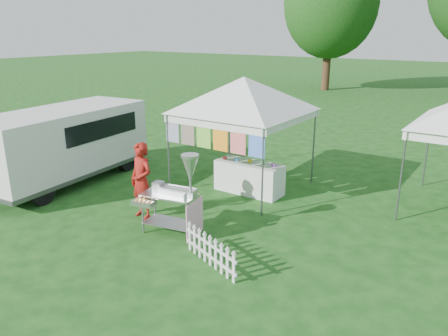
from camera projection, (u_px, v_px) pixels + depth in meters
The scene contains 8 objects.
ground at pixel (155, 232), 9.36m from camera, with size 120.00×120.00×0.00m, color #154112.
canopy_main at pixel (244, 77), 11.19m from camera, with size 4.24×4.24×3.45m.
tree_left at pixel (331, 4), 29.65m from camera, with size 6.40×6.40×9.53m.
donut_cart at pixel (177, 188), 8.94m from camera, with size 1.30×1.09×1.78m.
vendor at pixel (142, 181), 9.86m from camera, with size 0.65×0.42×1.77m, color maroon.
cargo_van at pixel (67, 142), 12.33m from camera, with size 2.49×5.13×2.06m.
picket_fence at pixel (210, 251), 7.96m from camera, with size 1.53×0.57×0.56m.
display_table at pixel (249, 177), 11.55m from camera, with size 1.80×0.70×0.82m, color white.
Camera 1 is at (6.06, -6.15, 4.15)m, focal length 35.00 mm.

